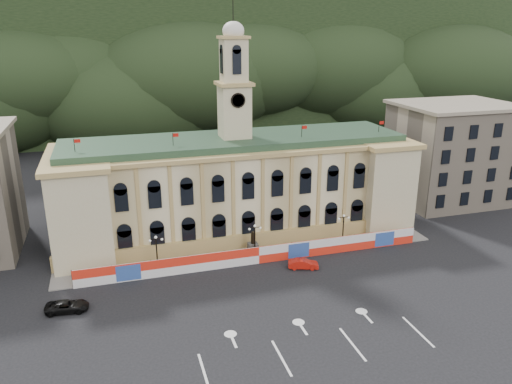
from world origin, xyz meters
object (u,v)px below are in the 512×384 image
object	(u,v)px
lamp_center	(255,238)
statue	(253,247)
red_sedan	(303,264)
black_suv	(67,306)

from	to	relation	value
lamp_center	statue	bearing A→B (deg)	90.00
red_sedan	black_suv	size ratio (longest dim) A/B	0.86
lamp_center	black_suv	size ratio (longest dim) A/B	1.00
statue	black_suv	xyz separation A→B (m)	(-25.39, -8.53, -0.50)
statue	black_suv	bearing A→B (deg)	-161.44
lamp_center	black_suv	bearing A→B (deg)	-163.49
red_sedan	black_suv	world-z (taller)	black_suv
red_sedan	black_suv	bearing A→B (deg)	111.86
statue	black_suv	distance (m)	26.79
lamp_center	red_sedan	size ratio (longest dim) A/B	1.16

